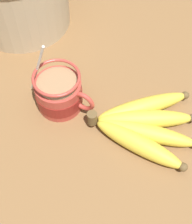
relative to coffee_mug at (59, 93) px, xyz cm
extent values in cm
cube|color=brown|center=(8.21, -1.67, -5.15)|extent=(107.09, 107.09, 2.95)
cylinder|color=#B23D33|center=(-0.11, 0.00, -0.31)|extent=(9.24, 9.24, 6.73)
cylinder|color=maroon|center=(-0.11, 0.00, -0.66)|extent=(9.44, 9.44, 3.01)
torus|color=#B23D33|center=(5.34, 0.00, 0.63)|extent=(5.03, 0.90, 5.03)
cylinder|color=#997551|center=(-0.11, 0.00, 3.15)|extent=(8.04, 8.04, 0.40)
torus|color=#B23D33|center=(-0.11, 0.00, 4.93)|extent=(9.24, 9.24, 0.60)
cylinder|color=silver|center=(-4.29, 0.00, 5.00)|extent=(5.60, 0.50, 14.51)
ellipsoid|color=silver|center=(-1.72, 0.00, -2.17)|extent=(3.00, 2.00, 0.80)
cylinder|color=brown|center=(8.34, -1.58, -1.05)|extent=(2.00, 2.00, 3.00)
ellipsoid|color=gold|center=(18.25, -2.36, -1.84)|extent=(18.12, 5.06, 3.67)
sphere|color=brown|center=(27.17, -3.06, -1.84)|extent=(1.65, 1.65, 1.65)
ellipsoid|color=gold|center=(18.59, 0.57, -1.95)|extent=(19.27, 7.27, 3.46)
ellipsoid|color=gold|center=(17.39, 3.26, -1.83)|extent=(18.08, 11.99, 3.68)
sphere|color=brown|center=(25.56, 7.64, -1.83)|extent=(1.66, 1.66, 1.66)
ellipsoid|color=gold|center=(15.82, 5.77, -1.90)|extent=(16.03, 15.82, 3.55)
sphere|color=brown|center=(22.59, 12.41, -1.90)|extent=(1.60, 1.60, 1.60)
camera|label=1|loc=(23.20, -29.68, 50.07)|focal=50.00mm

